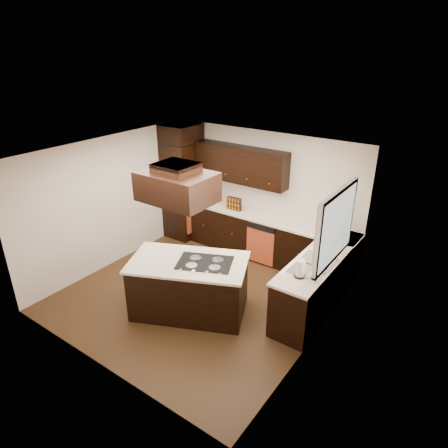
% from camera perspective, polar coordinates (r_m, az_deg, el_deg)
% --- Properties ---
extents(floor, '(4.20, 4.20, 0.02)m').
position_cam_1_polar(floor, '(7.12, -3.50, -9.99)').
color(floor, '#56381D').
rests_on(floor, ground).
extents(ceiling, '(4.20, 4.20, 0.02)m').
position_cam_1_polar(ceiling, '(6.06, -4.12, 10.05)').
color(ceiling, white).
rests_on(ceiling, ground).
extents(wall_back, '(4.20, 0.02, 2.50)m').
position_cam_1_polar(wall_back, '(8.10, 5.61, 4.44)').
color(wall_back, silver).
rests_on(wall_back, ground).
extents(wall_front, '(4.20, 0.02, 2.50)m').
position_cam_1_polar(wall_front, '(5.24, -18.55, -8.85)').
color(wall_front, silver).
rests_on(wall_front, ground).
extents(wall_left, '(0.02, 4.20, 2.50)m').
position_cam_1_polar(wall_left, '(7.89, -15.84, 3.04)').
color(wall_left, silver).
rests_on(wall_left, ground).
extents(wall_right, '(0.02, 4.20, 2.50)m').
position_cam_1_polar(wall_right, '(5.55, 13.57, -6.16)').
color(wall_right, silver).
rests_on(wall_right, ground).
extents(oven_column, '(0.65, 0.75, 2.12)m').
position_cam_1_polar(oven_column, '(8.83, -5.83, 4.83)').
color(oven_column, black).
rests_on(oven_column, floor).
extents(wall_oven_face, '(0.05, 0.62, 0.78)m').
position_cam_1_polar(wall_oven_face, '(8.59, -4.07, 4.77)').
color(wall_oven_face, '#D5502C').
rests_on(wall_oven_face, oven_column).
extents(base_cabinets_back, '(2.93, 0.60, 0.88)m').
position_cam_1_polar(base_cabinets_back, '(8.16, 4.50, -1.56)').
color(base_cabinets_back, black).
rests_on(base_cabinets_back, floor).
extents(base_cabinets_right, '(0.60, 2.40, 0.88)m').
position_cam_1_polar(base_cabinets_right, '(6.78, 13.44, -8.07)').
color(base_cabinets_right, black).
rests_on(base_cabinets_right, floor).
extents(countertop_back, '(2.93, 0.63, 0.04)m').
position_cam_1_polar(countertop_back, '(7.95, 4.55, 1.37)').
color(countertop_back, '#FBE7D0').
rests_on(countertop_back, base_cabinets_back).
extents(countertop_right, '(0.63, 2.40, 0.04)m').
position_cam_1_polar(countertop_right, '(6.56, 13.71, -4.64)').
color(countertop_right, '#FBE7D0').
rests_on(countertop_right, base_cabinets_right).
extents(upper_cabinets, '(2.00, 0.34, 0.72)m').
position_cam_1_polar(upper_cabinets, '(7.99, 2.43, 8.48)').
color(upper_cabinets, black).
rests_on(upper_cabinets, wall_back).
extents(dishwasher_front, '(0.60, 0.05, 0.72)m').
position_cam_1_polar(dishwasher_front, '(7.82, 5.21, -3.18)').
color(dishwasher_front, '#D5502C').
rests_on(dishwasher_front, floor).
extents(window_frame, '(0.06, 1.32, 1.12)m').
position_cam_1_polar(window_frame, '(5.85, 15.68, -0.35)').
color(window_frame, silver).
rests_on(window_frame, wall_right).
extents(window_pane, '(0.00, 1.20, 1.00)m').
position_cam_1_polar(window_pane, '(5.84, 15.93, -0.41)').
color(window_pane, white).
rests_on(window_pane, wall_right).
extents(curtain_left, '(0.02, 0.34, 0.90)m').
position_cam_1_polar(curtain_left, '(5.48, 13.59, -1.23)').
color(curtain_left, beige).
rests_on(curtain_left, wall_right).
extents(curtain_right, '(0.02, 0.34, 0.90)m').
position_cam_1_polar(curtain_right, '(6.21, 16.59, 1.54)').
color(curtain_right, beige).
rests_on(curtain_right, wall_right).
extents(sink_rim, '(0.52, 0.84, 0.01)m').
position_cam_1_polar(sink_rim, '(6.25, 12.62, -5.79)').
color(sink_rim, silver).
rests_on(sink_rim, countertop_right).
extents(island, '(2.00, 1.60, 0.88)m').
position_cam_1_polar(island, '(6.50, -4.98, -9.00)').
color(island, black).
rests_on(island, floor).
extents(island_top, '(2.08, 1.69, 0.04)m').
position_cam_1_polar(island_top, '(6.25, -5.13, -5.49)').
color(island_top, '#FBE7D0').
rests_on(island_top, island).
extents(cooktop, '(0.99, 0.85, 0.01)m').
position_cam_1_polar(cooktop, '(6.18, -2.75, -5.53)').
color(cooktop, black).
rests_on(cooktop, island_top).
extents(range_hood, '(1.05, 0.72, 0.42)m').
position_cam_1_polar(range_hood, '(5.70, -6.72, 5.32)').
color(range_hood, black).
rests_on(range_hood, ceiling).
extents(hood_duct, '(0.55, 0.50, 0.13)m').
position_cam_1_polar(hood_duct, '(5.61, -6.86, 7.97)').
color(hood_duct, black).
rests_on(hood_duct, ceiling).
extents(blender_base, '(0.15, 0.15, 0.10)m').
position_cam_1_polar(blender_base, '(8.40, -0.75, 3.26)').
color(blender_base, silver).
rests_on(blender_base, countertop_back).
extents(blender_pitcher, '(0.13, 0.13, 0.26)m').
position_cam_1_polar(blender_pitcher, '(8.34, -0.75, 4.41)').
color(blender_pitcher, silver).
rests_on(blender_pitcher, blender_base).
extents(spice_rack, '(0.32, 0.09, 0.26)m').
position_cam_1_polar(spice_rack, '(8.06, 1.44, 2.92)').
color(spice_rack, black).
rests_on(spice_rack, countertop_back).
extents(mixing_bowl, '(0.23, 0.23, 0.05)m').
position_cam_1_polar(mixing_bowl, '(8.58, -2.40, 3.55)').
color(mixing_bowl, silver).
rests_on(mixing_bowl, countertop_back).
extents(soap_bottle, '(0.11, 0.11, 0.21)m').
position_cam_1_polar(soap_bottle, '(6.61, 13.76, -3.13)').
color(soap_bottle, silver).
rests_on(soap_bottle, countertop_right).
extents(paper_towel, '(0.15, 0.15, 0.27)m').
position_cam_1_polar(paper_towel, '(5.86, 10.81, -6.29)').
color(paper_towel, silver).
rests_on(paper_towel, countertop_right).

